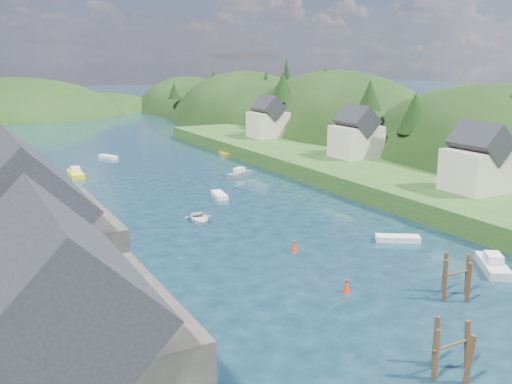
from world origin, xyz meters
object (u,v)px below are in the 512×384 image
piling_cluster_near (452,354)px  piling_cluster_far (456,280)px  channel_buoy_far (294,246)px  channel_buoy_near (346,286)px

piling_cluster_near → piling_cluster_far: size_ratio=0.95×
piling_cluster_far → channel_buoy_far: bearing=109.7°
channel_buoy_near → piling_cluster_far: bearing=-34.4°
piling_cluster_near → channel_buoy_near: bearing=81.6°
channel_buoy_near → channel_buoy_far: same height
piling_cluster_far → channel_buoy_far: piling_cluster_far is taller
piling_cluster_far → channel_buoy_near: (-6.91, 4.72, -0.87)m
piling_cluster_near → channel_buoy_near: size_ratio=3.33×
piling_cluster_near → channel_buoy_far: piling_cluster_near is taller
piling_cluster_far → channel_buoy_near: 8.42m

